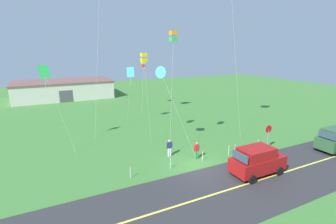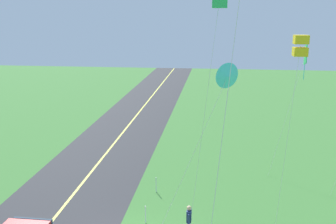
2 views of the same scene
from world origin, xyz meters
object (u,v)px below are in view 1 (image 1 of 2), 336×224
(person_adult_near, at_px, (197,150))
(kite_cyan_top, at_px, (144,58))
(person_adult_companion, at_px, (170,147))
(kite_blue_mid, at_px, (173,36))
(kite_purple_back, at_px, (45,73))
(warehouse_distant, at_px, (64,89))
(car_suv_foreground, at_px, (257,161))
(kite_red_low, at_px, (161,73))
(kite_yellow_high, at_px, (130,73))
(stop_sign, at_px, (268,133))
(kite_pink_drift, at_px, (143,64))

(person_adult_near, distance_m, kite_cyan_top, 10.31)
(person_adult_companion, relative_size, kite_blue_mid, 0.14)
(kite_purple_back, distance_m, warehouse_distant, 29.07)
(car_suv_foreground, xyz_separation_m, warehouse_distant, (-10.95, 41.07, 0.60))
(kite_red_low, height_order, kite_yellow_high, kite_red_low)
(person_adult_companion, relative_size, kite_yellow_high, 0.21)
(stop_sign, bearing_deg, kite_cyan_top, 142.54)
(kite_yellow_high, bearing_deg, kite_blue_mid, -85.23)
(person_adult_near, height_order, kite_pink_drift, kite_pink_drift)
(kite_yellow_high, distance_m, warehouse_distant, 25.36)
(warehouse_distant, bearing_deg, person_adult_companion, -79.73)
(person_adult_companion, bearing_deg, car_suv_foreground, -92.56)
(car_suv_foreground, xyz_separation_m, kite_pink_drift, (0.32, 25.23, 6.08))
(kite_red_low, distance_m, kite_cyan_top, 3.23)
(kite_red_low, bearing_deg, person_adult_near, -58.09)
(person_adult_near, xyz_separation_m, warehouse_distant, (-8.22, 36.63, 0.89))
(kite_blue_mid, xyz_separation_m, kite_yellow_high, (-0.82, 9.87, -3.96))
(kite_red_low, height_order, kite_pink_drift, kite_red_low)
(kite_pink_drift, bearing_deg, warehouse_distant, 125.42)
(kite_blue_mid, bearing_deg, kite_pink_drift, 77.42)
(car_suv_foreground, distance_m, person_adult_companion, 7.64)
(stop_sign, relative_size, kite_pink_drift, 0.33)
(kite_purple_back, bearing_deg, kite_blue_mid, -28.11)
(car_suv_foreground, bearing_deg, warehouse_distant, 104.93)
(warehouse_distant, bearing_deg, kite_pink_drift, -54.58)
(person_adult_near, xyz_separation_m, kite_pink_drift, (3.05, 20.79, 6.37))
(person_adult_near, height_order, kite_red_low, kite_red_low)
(car_suv_foreground, relative_size, kite_purple_back, 0.53)
(kite_red_low, xyz_separation_m, kite_blue_mid, (1.00, -0.44, 3.14))
(stop_sign, bearing_deg, person_adult_near, 169.31)
(kite_blue_mid, height_order, warehouse_distant, kite_blue_mid)
(kite_cyan_top, bearing_deg, car_suv_foreground, -63.67)
(person_adult_companion, distance_m, kite_red_low, 6.87)
(kite_red_low, distance_m, kite_blue_mid, 3.32)
(person_adult_companion, distance_m, kite_pink_drift, 20.77)
(person_adult_near, xyz_separation_m, kite_purple_back, (-11.42, 8.31, 6.60))
(person_adult_near, distance_m, warehouse_distant, 37.55)
(kite_blue_mid, relative_size, warehouse_distant, 0.61)
(person_adult_companion, distance_m, kite_blue_mid, 9.93)
(stop_sign, height_order, kite_cyan_top, kite_cyan_top)
(kite_blue_mid, bearing_deg, warehouse_distant, 102.06)
(car_suv_foreground, relative_size, person_adult_near, 2.75)
(kite_red_low, xyz_separation_m, kite_purple_back, (-9.45, 5.14, -0.09))
(stop_sign, relative_size, kite_purple_back, 0.31)
(person_adult_companion, bearing_deg, warehouse_distant, 60.55)
(kite_yellow_high, height_order, kite_pink_drift, kite_pink_drift)
(kite_pink_drift, relative_size, kite_cyan_top, 0.83)
(stop_sign, bearing_deg, kite_yellow_high, 123.00)
(car_suv_foreground, relative_size, stop_sign, 1.72)
(stop_sign, bearing_deg, warehouse_distant, 112.18)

